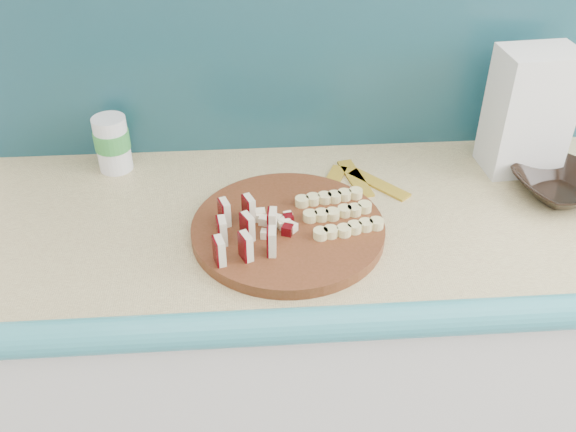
{
  "coord_description": "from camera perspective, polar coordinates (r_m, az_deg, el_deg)",
  "views": [
    {
      "loc": [
        -0.43,
        0.47,
        1.66
      ],
      "look_at": [
        -0.36,
        1.44,
        0.95
      ],
      "focal_mm": 40.0,
      "sensor_mm": 36.0,
      "label": 1
    }
  ],
  "objects": [
    {
      "name": "apple_chunks",
      "position": [
        1.21,
        -1.09,
        -0.61
      ],
      "size": [
        0.05,
        0.06,
        0.02
      ],
      "color": "#FDEDCA",
      "rests_on": "cutting_board"
    },
    {
      "name": "apple_wedges",
      "position": [
        1.17,
        -3.95,
        -1.21
      ],
      "size": [
        0.12,
        0.16,
        0.05
      ],
      "color": "beige",
      "rests_on": "cutting_board"
    },
    {
      "name": "flour_bag",
      "position": [
        1.46,
        20.6,
        8.69
      ],
      "size": [
        0.17,
        0.12,
        0.27
      ],
      "primitive_type": "cube",
      "rotation": [
        0.0,
        0.0,
        0.08
      ],
      "color": "silver",
      "rests_on": "kitchen_counter"
    },
    {
      "name": "banana_slices",
      "position": [
        1.24,
        4.51,
        0.32
      ],
      "size": [
        0.16,
        0.16,
        0.02
      ],
      "color": "#DED288",
      "rests_on": "cutting_board"
    },
    {
      "name": "brown_bowl",
      "position": [
        1.44,
        23.1,
        2.47
      ],
      "size": [
        0.23,
        0.23,
        0.05
      ],
      "primitive_type": "imported",
      "rotation": [
        0.0,
        0.0,
        0.28
      ],
      "color": "black",
      "rests_on": "kitchen_counter"
    },
    {
      "name": "canister",
      "position": [
        1.45,
        -15.35,
        6.3
      ],
      "size": [
        0.08,
        0.08,
        0.12
      ],
      "rotation": [
        0.0,
        0.0,
        -0.13
      ],
      "color": "white",
      "rests_on": "kitchen_counter"
    },
    {
      "name": "cutting_board",
      "position": [
        1.22,
        0.0,
        -1.19
      ],
      "size": [
        0.44,
        0.44,
        0.02
      ],
      "primitive_type": "cylinder",
      "rotation": [
        0.0,
        0.0,
        0.21
      ],
      "color": "#48240F",
      "rests_on": "kitchen_counter"
    },
    {
      "name": "backsplash",
      "position": [
        1.51,
        17.44,
        14.95
      ],
      "size": [
        2.2,
        0.02,
        0.5
      ],
      "primitive_type": "cube",
      "color": "teal",
      "rests_on": "kitchen_counter"
    },
    {
      "name": "banana_peel",
      "position": [
        1.38,
        5.97,
        3.01
      ],
      "size": [
        0.21,
        0.17,
        0.01
      ],
      "rotation": [
        0.0,
        0.0,
        0.02
      ],
      "color": "gold",
      "rests_on": "kitchen_counter"
    },
    {
      "name": "kitchen_counter",
      "position": [
        1.67,
        16.23,
        -12.09
      ],
      "size": [
        2.2,
        0.63,
        0.91
      ],
      "color": "white",
      "rests_on": "ground"
    }
  ]
}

